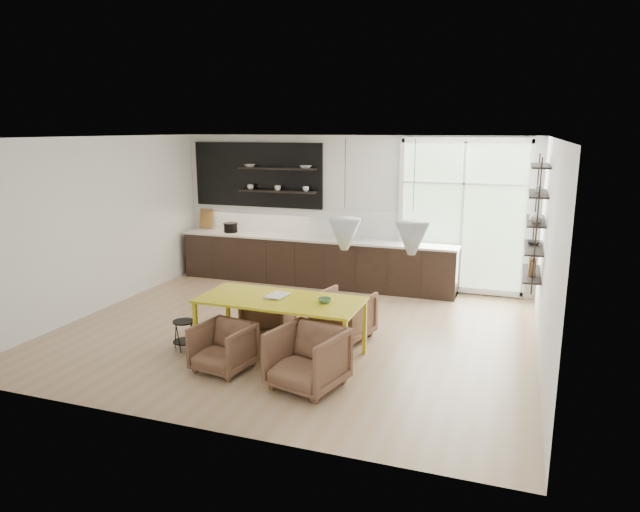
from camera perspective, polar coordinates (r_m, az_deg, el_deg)
The scene contains 11 objects.
room at distance 9.21m, azimuth 3.14°, elevation 2.87°, with size 7.02×6.01×2.91m.
kitchen_run at distance 11.26m, azimuth -0.90°, elevation 0.20°, with size 5.54×0.69×2.75m.
right_shelving at distance 8.91m, azimuth 20.75°, elevation 2.97°, with size 0.26×1.22×1.90m.
dining_table at distance 7.66m, azimuth -3.98°, elevation -4.68°, with size 2.21×1.01×0.80m.
armchair_back_left at distance 8.61m, azimuth -5.13°, elevation -5.67°, with size 0.69×0.71×0.65m, color brown.
armchair_back_right at distance 8.39m, azimuth 2.37°, elevation -5.94°, with size 0.75×0.77×0.70m, color brown.
armchair_front_left at distance 7.42m, azimuth -9.66°, elevation -9.00°, with size 0.66×0.68×0.62m, color brown.
armchair_front_right at distance 6.84m, azimuth -1.28°, elevation -10.23°, with size 0.78×0.81×0.73m, color brown.
wire_stool at distance 8.22m, azimuth -13.42°, elevation -7.30°, with size 0.33×0.33×0.42m.
table_book at distance 7.79m, azimuth -5.12°, elevation -3.87°, with size 0.24×0.33×0.03m, color white.
table_bowl at distance 7.46m, azimuth 0.46°, elevation -4.46°, with size 0.18×0.18×0.06m, color #467A53.
Camera 1 is at (3.10, -7.63, 3.02)m, focal length 32.00 mm.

